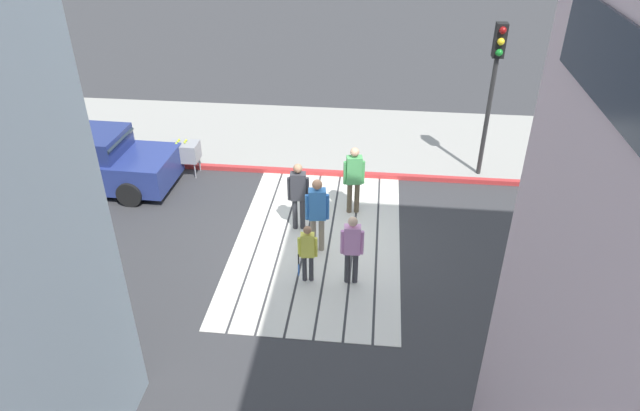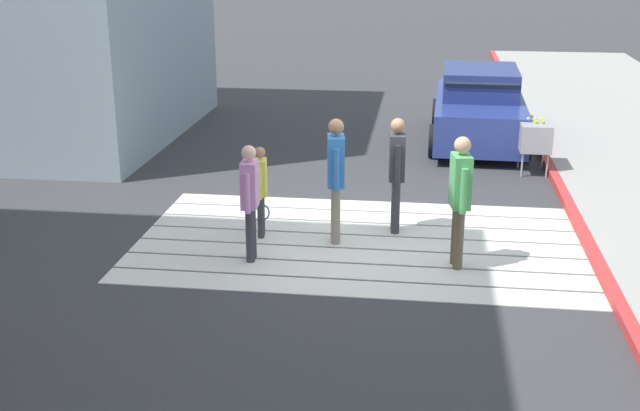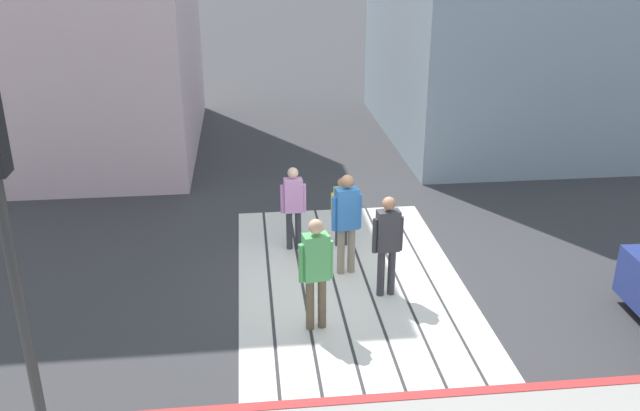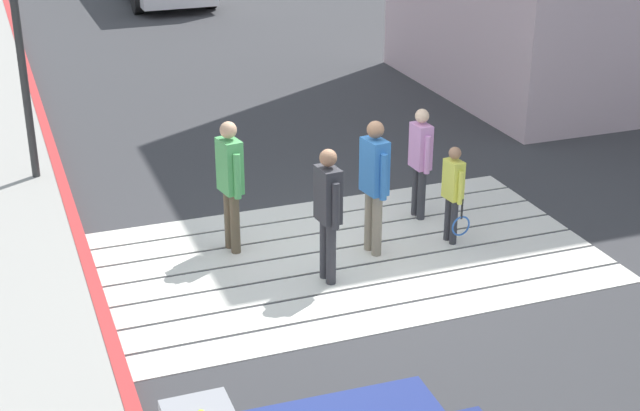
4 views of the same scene
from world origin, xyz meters
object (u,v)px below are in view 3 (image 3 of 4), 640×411
(pedestrian_adult_lead, at_px, (388,239))
(pedestrian_adult_trailing, at_px, (293,202))
(pedestrian_child_with_racket, at_px, (342,208))
(traffic_light_corner, at_px, (2,208))
(pedestrian_teen_behind, at_px, (316,267))
(pedestrian_adult_side, at_px, (347,217))

(pedestrian_adult_lead, height_order, pedestrian_adult_trailing, pedestrian_adult_lead)
(pedestrian_adult_trailing, distance_m, pedestrian_child_with_racket, 0.93)
(traffic_light_corner, distance_m, pedestrian_adult_trailing, 6.31)
(pedestrian_teen_behind, height_order, pedestrian_child_with_racket, pedestrian_teen_behind)
(pedestrian_teen_behind, bearing_deg, pedestrian_child_with_racket, -15.60)
(traffic_light_corner, height_order, pedestrian_adult_trailing, traffic_light_corner)
(pedestrian_child_with_racket, bearing_deg, pedestrian_teen_behind, 164.40)
(pedestrian_adult_side, bearing_deg, pedestrian_child_with_racket, -4.21)
(traffic_light_corner, relative_size, pedestrian_child_with_racket, 3.10)
(pedestrian_adult_trailing, bearing_deg, traffic_light_corner, 146.95)
(traffic_light_corner, xyz_separation_m, pedestrian_adult_trailing, (4.99, -3.25, -2.09))
(pedestrian_adult_lead, bearing_deg, pedestrian_adult_side, 32.75)
(pedestrian_adult_lead, bearing_deg, pedestrian_teen_behind, 125.10)
(pedestrian_adult_lead, relative_size, pedestrian_adult_trailing, 1.07)
(pedestrian_adult_side, bearing_deg, pedestrian_teen_behind, 157.59)
(pedestrian_adult_trailing, relative_size, pedestrian_teen_behind, 0.90)
(pedestrian_adult_side, height_order, pedestrian_teen_behind, pedestrian_adult_side)
(traffic_light_corner, relative_size, pedestrian_adult_side, 2.32)
(pedestrian_adult_trailing, xyz_separation_m, pedestrian_teen_behind, (-2.77, -0.13, 0.10))
(traffic_light_corner, height_order, pedestrian_adult_side, traffic_light_corner)
(traffic_light_corner, relative_size, pedestrian_teen_behind, 2.36)
(pedestrian_adult_side, bearing_deg, pedestrian_adult_trailing, 38.01)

